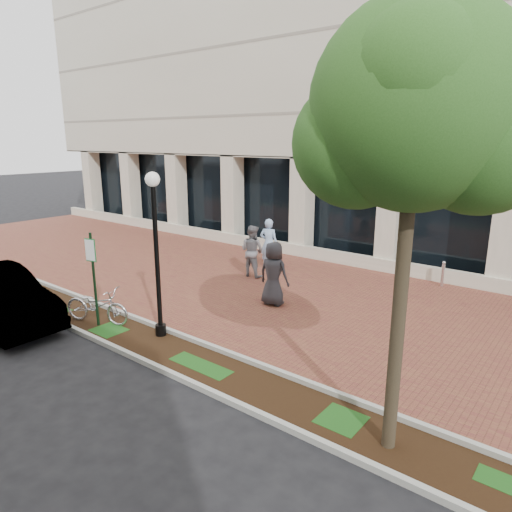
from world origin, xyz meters
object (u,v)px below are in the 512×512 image
Objects in this scene: pedestrian_left at (269,244)px; bollard at (443,273)px; pedestrian_mid at (252,251)px; pedestrian_right at (274,274)px; lamppost at (156,246)px; street_tree at (419,120)px; locked_bicycle at (97,305)px; parking_sign at (93,268)px.

pedestrian_left is 2.16× the size of bollard.
pedestrian_mid is 0.97× the size of pedestrian_right.
pedestrian_mid is 2.10× the size of bollard.
lamppost is 2.12× the size of pedestrian_right.
street_tree is 3.48× the size of pedestrian_right.
lamppost is 2.14× the size of locked_bicycle.
pedestrian_mid reaches higher than bollard.
pedestrian_left is at bearing 103.32° from lamppost.
parking_sign is at bearing 83.59° from pedestrian_mid.
bollard is (6.12, 1.86, -0.52)m from pedestrian_left.
pedestrian_mid is at bearing 104.52° from lamppost.
street_tree reaches higher than lamppost.
bollard is at bearing 40.82° from parking_sign.
parking_sign is at bearing 69.43° from pedestrian_left.
parking_sign is 11.39m from bollard.
locked_bicycle is 5.16m from pedestrian_right.
locked_bicycle is (-2.01, -0.54, -1.87)m from lamppost.
parking_sign is 5.19m from pedestrian_right.
bollard is at bearing -155.21° from pedestrian_mid.
locked_bicycle is 1.02× the size of pedestrian_mid.
bollard is (4.50, 8.73, -1.92)m from lamppost.
locked_bicycle is 2.15× the size of bollard.
parking_sign is 1.32× the size of pedestrian_left.
pedestrian_left reaches higher than pedestrian_mid.
bollard is (6.51, 9.27, -0.05)m from locked_bicycle.
pedestrian_left is (0.23, 7.53, -0.65)m from parking_sign.
lamppost reaches higher than locked_bicycle.
parking_sign is 0.62× the size of lamppost.
parking_sign is at bearing 51.93° from pedestrian_right.
pedestrian_mid is 3.10m from pedestrian_right.
street_tree is at bearing -110.25° from locked_bicycle.
pedestrian_mid is at bearing 142.12° from street_tree.
pedestrian_right is at bearing 142.66° from street_tree.
pedestrian_mid is (0.56, 6.16, 0.45)m from locked_bicycle.
lamppost is at bearing 70.35° from pedestrian_right.
pedestrian_right is (0.95, 3.67, -1.39)m from lamppost.
pedestrian_left is 6.42m from bollard.
pedestrian_left is at bearing 137.51° from street_tree.
parking_sign reaches higher than pedestrian_mid.
parking_sign is 0.38× the size of street_tree.
parking_sign is at bearing -147.27° from locked_bicycle.
street_tree is 3.49× the size of pedestrian_left.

